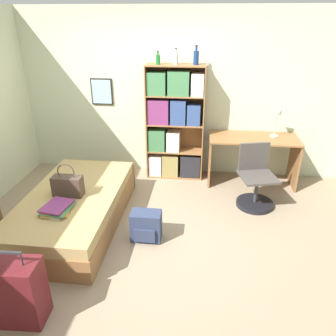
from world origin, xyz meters
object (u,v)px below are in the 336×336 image
object	(u,v)px
bookcase	(173,125)
desk_chair	(255,187)
book_stack_on_bed	(57,208)
bottle_brown	(176,58)
handbag	(68,185)
desk	(252,151)
desk_lamp	(279,116)
bed	(75,208)
bottle_green	(158,59)
bottle_clear	(196,57)
suitcase	(15,292)
backpack	(146,226)

from	to	relation	value
bookcase	desk_chair	distance (m)	1.60
book_stack_on_bed	bottle_brown	world-z (taller)	bottle_brown
handbag	book_stack_on_bed	size ratio (longest dim) A/B	1.09
desk	desk_chair	xyz separation A→B (m)	(-0.01, -0.69, -0.27)
book_stack_on_bed	desk_lamp	size ratio (longest dim) A/B	0.81
bed	desk	xyz separation A→B (m)	(2.36, 1.41, 0.33)
bed	bottle_green	xyz separation A→B (m)	(0.88, 1.51, 1.66)
bottle_clear	desk	bearing A→B (deg)	-8.30
book_stack_on_bed	bed	bearing A→B (deg)	88.04
suitcase	bottle_green	world-z (taller)	bottle_green
handbag	bottle_green	bearing A→B (deg)	59.84
bookcase	desk	size ratio (longest dim) A/B	1.33
bottle_brown	bottle_green	bearing A→B (deg)	-173.09
handbag	bookcase	distance (m)	1.98
book_stack_on_bed	handbag	bearing A→B (deg)	92.19
book_stack_on_bed	bottle_clear	distance (m)	2.83
book_stack_on_bed	desk	xyz separation A→B (m)	(2.37, 1.83, 0.08)
book_stack_on_bed	bottle_brown	bearing A→B (deg)	59.57
bed	backpack	world-z (taller)	bed
bottle_green	desk_lamp	world-z (taller)	bottle_green
bottle_brown	bed	bearing A→B (deg)	-126.40
desk_chair	bed	bearing A→B (deg)	-162.88
handbag	bottle_clear	size ratio (longest dim) A/B	1.56
bed	desk_chair	bearing A→B (deg)	17.12
bed	bottle_green	size ratio (longest dim) A/B	10.85
bed	bottle_clear	world-z (taller)	bottle_clear
bed	suitcase	bearing A→B (deg)	-87.85
desk	backpack	distance (m)	2.19
desk	bottle_green	bearing A→B (deg)	175.93
handbag	bottle_clear	distance (m)	2.54
bottle_brown	desk_lamp	bearing A→B (deg)	-2.33
bookcase	backpack	world-z (taller)	bookcase
suitcase	desk	size ratio (longest dim) A/B	0.55
suitcase	bookcase	bearing A→B (deg)	70.87
bottle_brown	bookcase	bearing A→B (deg)	-161.16
bottle_clear	desk_chair	bearing A→B (deg)	-41.96
handbag	backpack	bearing A→B (deg)	-11.33
bed	bottle_clear	distance (m)	2.70
book_stack_on_bed	suitcase	xyz separation A→B (m)	(0.07, -1.09, -0.16)
suitcase	bottle_clear	world-z (taller)	bottle_clear
bookcase	bottle_clear	bearing A→B (deg)	1.44
desk	desk_chair	size ratio (longest dim) A/B	1.56
bottle_green	handbag	bearing A→B (deg)	-120.16
bottle_clear	book_stack_on_bed	bearing A→B (deg)	-126.42
bed	bottle_green	bearing A→B (deg)	59.83
bed	desk	bearing A→B (deg)	30.83
bottle_green	backpack	bearing A→B (deg)	-87.12
bookcase	bottle_green	world-z (taller)	bottle_green
bed	book_stack_on_bed	bearing A→B (deg)	-91.96
bottle_clear	desk_chair	distance (m)	2.04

